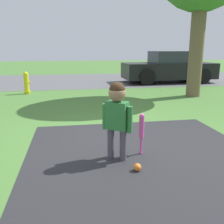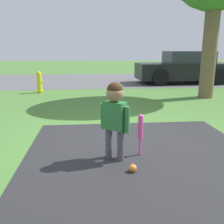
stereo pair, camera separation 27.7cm
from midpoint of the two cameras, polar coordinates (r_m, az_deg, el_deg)
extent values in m
plane|color=#477533|center=(4.16, -0.48, -6.64)|extent=(60.00, 60.00, 0.00)
cube|color=#59595B|center=(12.51, -6.84, 7.29)|extent=(40.00, 6.00, 0.01)
cylinder|color=#4C4751|center=(3.47, -2.57, -7.11)|extent=(0.09, 0.09, 0.44)
cylinder|color=#4C4751|center=(3.39, 0.22, -7.62)|extent=(0.09, 0.09, 0.44)
cube|color=#2D7238|center=(3.30, -1.23, -0.82)|extent=(0.33, 0.30, 0.37)
cylinder|color=#2D7238|center=(3.40, -3.94, -1.03)|extent=(0.07, 0.07, 0.35)
cylinder|color=#2D7238|center=(3.23, 1.62, -1.78)|extent=(0.07, 0.07, 0.35)
sphere|color=#997051|center=(3.24, -1.26, 4.33)|extent=(0.23, 0.23, 0.23)
sphere|color=#382314|center=(3.23, -1.26, 5.02)|extent=(0.21, 0.21, 0.21)
sphere|color=#E54CA5|center=(3.67, 4.44, -9.29)|extent=(0.04, 0.04, 0.04)
cylinder|color=#E54CA5|center=(3.62, 4.47, -7.71)|extent=(0.03, 0.03, 0.26)
cylinder|color=#E54CA5|center=(3.53, 4.56, -3.39)|extent=(0.07, 0.07, 0.31)
sphere|color=#E54CA5|center=(3.48, 4.61, -0.92)|extent=(0.07, 0.07, 0.07)
sphere|color=orange|center=(3.17, 3.28, -12.55)|extent=(0.10, 0.10, 0.10)
cylinder|color=yellow|center=(9.01, -19.80, 6.04)|extent=(0.16, 0.16, 0.67)
sphere|color=yellow|center=(8.97, -19.98, 8.16)|extent=(0.15, 0.15, 0.15)
cylinder|color=yellow|center=(9.05, -19.66, 4.45)|extent=(0.20, 0.20, 0.05)
cylinder|color=yellow|center=(8.99, -19.27, 6.50)|extent=(0.07, 0.06, 0.06)
cube|color=black|center=(11.79, 12.09, 9.24)|extent=(4.11, 1.69, 0.69)
cube|color=#2D333D|center=(11.83, 13.18, 12.14)|extent=(1.98, 1.47, 0.52)
cylinder|color=black|center=(10.59, 7.32, 7.87)|extent=(0.68, 0.19, 0.68)
cylinder|color=black|center=(12.18, 4.96, 8.74)|extent=(0.68, 0.19, 0.68)
cylinder|color=black|center=(11.61, 19.46, 7.73)|extent=(0.68, 0.19, 0.68)
cylinder|color=black|center=(13.08, 15.88, 8.63)|extent=(0.68, 0.19, 0.68)
cylinder|color=brown|center=(8.36, 17.86, 14.24)|extent=(0.44, 0.44, 3.17)
camera|label=1|loc=(0.14, -92.14, -0.54)|focal=40.00mm
camera|label=2|loc=(0.14, 87.86, 0.54)|focal=40.00mm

